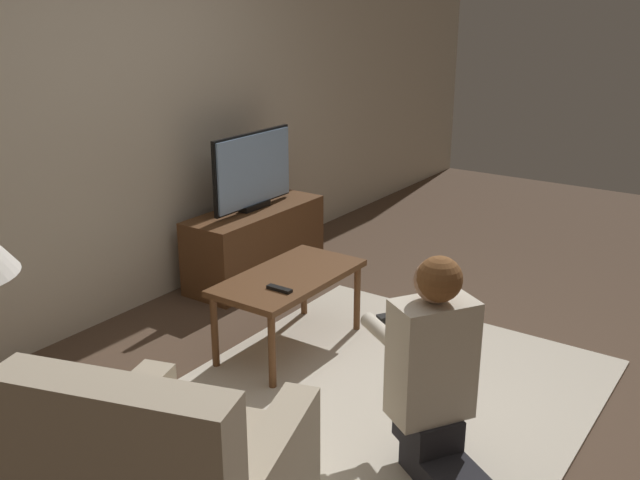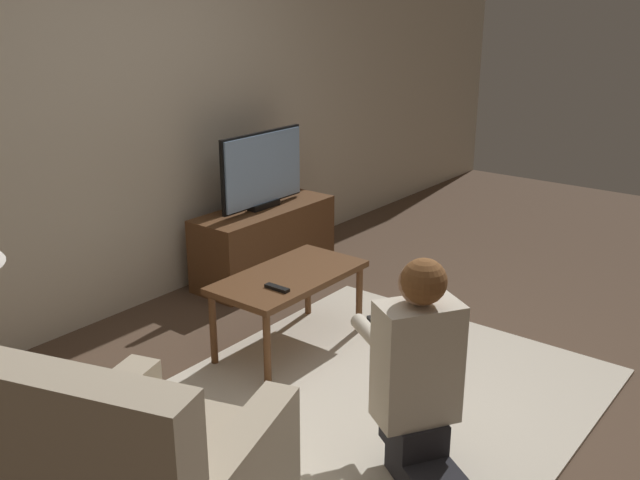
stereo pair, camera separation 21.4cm
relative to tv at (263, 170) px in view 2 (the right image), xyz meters
name	(u,v)px [view 2 (the right image)]	position (x,y,z in m)	size (l,w,h in m)	color
ground_plane	(368,404)	(-0.99, -1.59, -0.80)	(10.00, 10.00, 0.00)	brown
wall_back	(108,111)	(-0.99, 0.34, 0.50)	(10.00, 0.06, 2.60)	beige
rug	(368,403)	(-0.99, -1.59, -0.79)	(2.33, 1.94, 0.02)	beige
tv_stand	(265,242)	(0.00, 0.00, -0.54)	(1.13, 0.41, 0.52)	brown
tv	(263,170)	(0.00, 0.00, 0.00)	(0.79, 0.08, 0.55)	black
coffee_table	(289,282)	(-0.76, -0.88, -0.39)	(0.91, 0.48, 0.47)	brown
person_kneeling	(419,373)	(-1.31, -2.05, -0.31)	(0.64, 0.81, 0.97)	#232328
remote	(277,288)	(-0.97, -0.98, -0.32)	(0.04, 0.15, 0.02)	black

